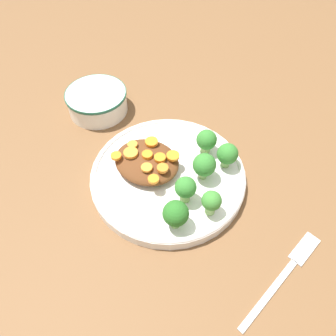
{
  "coord_description": "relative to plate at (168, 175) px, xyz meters",
  "views": [
    {
      "loc": [
        0.2,
        -0.31,
        0.5
      ],
      "look_at": [
        0.0,
        0.0,
        0.04
      ],
      "focal_mm": 35.0,
      "sensor_mm": 36.0,
      "label": 1
    }
  ],
  "objects": [
    {
      "name": "ground_plane",
      "position": [
        0.0,
        0.0,
        -0.01
      ],
      "size": [
        4.0,
        4.0,
        0.0
      ],
      "primitive_type": "plane",
      "color": "brown"
    },
    {
      "name": "plate",
      "position": [
        0.0,
        0.0,
        0.0
      ],
      "size": [
        0.29,
        0.29,
        0.03
      ],
      "color": "white",
      "rests_on": "ground_plane"
    },
    {
      "name": "dip_bowl",
      "position": [
        -0.24,
        0.08,
        0.01
      ],
      "size": [
        0.13,
        0.13,
        0.05
      ],
      "color": "white",
      "rests_on": "ground_plane"
    },
    {
      "name": "stew_mound",
      "position": [
        -0.04,
        -0.01,
        0.02
      ],
      "size": [
        0.12,
        0.11,
        0.03
      ],
      "primitive_type": "ellipsoid",
      "color": "#5B3319",
      "rests_on": "plate"
    },
    {
      "name": "broccoli_floret_0",
      "position": [
        0.06,
        0.03,
        0.04
      ],
      "size": [
        0.04,
        0.04,
        0.06
      ],
      "color": "#7FA85B",
      "rests_on": "plate"
    },
    {
      "name": "broccoli_floret_1",
      "position": [
        0.06,
        -0.03,
        0.04
      ],
      "size": [
        0.04,
        0.04,
        0.05
      ],
      "color": "#759E51",
      "rests_on": "plate"
    },
    {
      "name": "broccoli_floret_2",
      "position": [
        0.03,
        0.09,
        0.04
      ],
      "size": [
        0.04,
        0.04,
        0.05
      ],
      "color": "#7FA85B",
      "rests_on": "plate"
    },
    {
      "name": "broccoli_floret_3",
      "position": [
        0.08,
        0.07,
        0.04
      ],
      "size": [
        0.04,
        0.04,
        0.05
      ],
      "color": "#7FA85B",
      "rests_on": "plate"
    },
    {
      "name": "broccoli_floret_4",
      "position": [
        0.1,
        -0.03,
        0.04
      ],
      "size": [
        0.03,
        0.03,
        0.05
      ],
      "color": "#7FA85B",
      "rests_on": "plate"
    },
    {
      "name": "broccoli_floret_5",
      "position": [
        0.07,
        -0.08,
        0.04
      ],
      "size": [
        0.04,
        0.04,
        0.06
      ],
      "color": "#759E51",
      "rests_on": "plate"
    },
    {
      "name": "carrot_slice_0",
      "position": [
        -0.07,
        -0.02,
        0.04
      ],
      "size": [
        0.03,
        0.03,
        0.01
      ],
      "primitive_type": "cylinder",
      "color": "orange",
      "rests_on": "stew_mound"
    },
    {
      "name": "carrot_slice_1",
      "position": [
        -0.05,
        0.02,
        0.04
      ],
      "size": [
        0.02,
        0.02,
        0.01
      ],
      "primitive_type": "cylinder",
      "color": "orange",
      "rests_on": "stew_mound"
    },
    {
      "name": "carrot_slice_2",
      "position": [
        0.0,
        -0.02,
        0.04
      ],
      "size": [
        0.02,
        0.02,
        0.01
      ],
      "primitive_type": "cylinder",
      "color": "orange",
      "rests_on": "stew_mound"
    },
    {
      "name": "carrot_slice_3",
      "position": [
        -0.02,
        -0.03,
        0.04
      ],
      "size": [
        0.02,
        0.02,
        0.0
      ],
      "primitive_type": "cylinder",
      "color": "orange",
      "rests_on": "stew_mound"
    },
    {
      "name": "carrot_slice_4",
      "position": [
        0.0,
        0.02,
        0.04
      ],
      "size": [
        0.02,
        0.02,
        0.01
      ],
      "primitive_type": "cylinder",
      "color": "orange",
      "rests_on": "stew_mound"
    },
    {
      "name": "carrot_slice_5",
      "position": [
        -0.08,
        0.0,
        0.04
      ],
      "size": [
        0.02,
        0.02,
        0.0
      ],
      "primitive_type": "cylinder",
      "color": "orange",
      "rests_on": "stew_mound"
    },
    {
      "name": "carrot_slice_6",
      "position": [
        0.0,
        -0.05,
        0.04
      ],
      "size": [
        0.02,
        0.02,
        0.01
      ],
      "primitive_type": "cylinder",
      "color": "orange",
      "rests_on": "stew_mound"
    },
    {
      "name": "carrot_slice_7",
      "position": [
        -0.02,
        -0.0,
        0.04
      ],
      "size": [
        0.02,
        0.02,
        0.01
      ],
      "primitive_type": "cylinder",
      "color": "orange",
      "rests_on": "stew_mound"
    },
    {
      "name": "carrot_slice_8",
      "position": [
        -0.04,
        -0.01,
        0.04
      ],
      "size": [
        0.02,
        0.02,
        0.01
      ],
      "primitive_type": "cylinder",
      "color": "orange",
      "rests_on": "stew_mound"
    },
    {
      "name": "carrot_slice_9",
      "position": [
        -0.09,
        -0.04,
        0.04
      ],
      "size": [
        0.02,
        0.02,
        0.01
      ],
      "primitive_type": "cylinder",
      "color": "orange",
      "rests_on": "stew_mound"
    },
    {
      "name": "fork",
      "position": [
        0.25,
        -0.05,
        -0.01
      ],
      "size": [
        0.06,
        0.2,
        0.01
      ],
      "rotation": [
        0.0,
        0.0,
        7.64
      ],
      "color": "silver",
      "rests_on": "ground_plane"
    }
  ]
}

